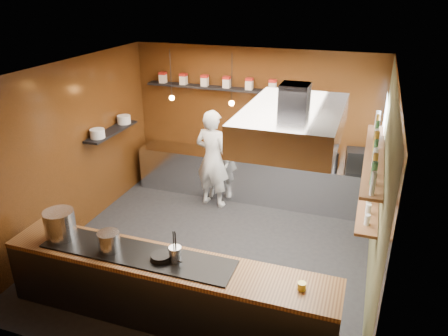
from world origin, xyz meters
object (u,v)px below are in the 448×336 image
at_px(extractor_hood, 293,123).
at_px(espresso_machine, 357,160).
at_px(chef, 213,159).
at_px(stockpot_large, 60,225).
at_px(stockpot_small, 109,242).

distance_m(extractor_hood, espresso_machine, 3.03).
bearing_deg(chef, stockpot_large, 83.20).
height_order(stockpot_large, espresso_machine, stockpot_large).
xyz_separation_m(stockpot_large, espresso_machine, (3.64, 3.77, -0.04)).
bearing_deg(extractor_hood, stockpot_large, -157.05).
bearing_deg(stockpot_large, extractor_hood, 22.95).
relative_size(extractor_hood, stockpot_small, 7.08).
bearing_deg(stockpot_small, chef, 86.66).
height_order(extractor_hood, stockpot_small, extractor_hood).
bearing_deg(chef, espresso_machine, -158.93).
relative_size(stockpot_large, stockpot_small, 1.45).
bearing_deg(espresso_machine, stockpot_small, -133.87).
xyz_separation_m(stockpot_small, espresso_machine, (2.86, 3.83, 0.03)).
relative_size(stockpot_small, espresso_machine, 0.70).
height_order(stockpot_large, chef, chef).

